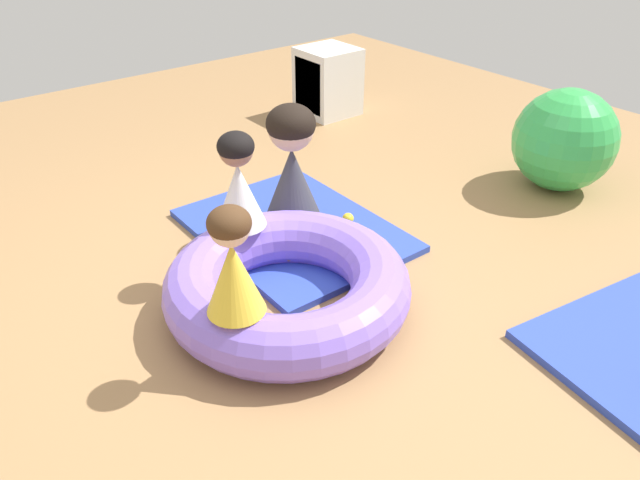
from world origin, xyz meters
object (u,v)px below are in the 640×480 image
inflatable_cushion (287,285)px  play_ball_green (365,241)px  child_in_yellow (233,263)px  adult_seated (292,171)px  play_ball_orange_second (221,228)px  storage_cube (326,82)px  exercise_ball_large (564,140)px  play_ball_orange (289,252)px  play_ball_yellow (348,219)px  child_in_white (238,181)px

inflatable_cushion → play_ball_green: size_ratio=15.21×
child_in_yellow → adult_seated: 1.12m
play_ball_orange_second → storage_cube: size_ratio=0.11×
exercise_ball_large → play_ball_orange: bearing=-99.5°
play_ball_orange → play_ball_orange_second: play_ball_orange is taller
play_ball_orange → exercise_ball_large: bearing=80.5°
inflatable_cushion → play_ball_green: bearing=102.7°
play_ball_orange → exercise_ball_large: (0.33, 1.98, 0.24)m
adult_seated → storage_cube: size_ratio=1.34×
play_ball_yellow → child_in_yellow: bearing=-62.7°
child_in_yellow → play_ball_orange_second: bearing=-153.0°
play_ball_yellow → exercise_ball_large: bearing=73.7°
adult_seated → play_ball_orange: size_ratio=7.02×
exercise_ball_large → inflatable_cushion: bearing=-90.9°
adult_seated → storage_cube: adult_seated is taller
play_ball_green → exercise_ball_large: 1.60m
child_in_yellow → exercise_ball_large: bearing=146.1°
child_in_white → child_in_yellow: child_in_white is taller
play_ball_green → child_in_white: bearing=-113.8°
child_in_white → play_ball_orange: bearing=126.0°
inflatable_cushion → adult_seated: size_ratio=1.58×
play_ball_green → storage_cube: size_ratio=0.14×
child_in_yellow → play_ball_orange_second: 1.15m
child_in_yellow → play_ball_green: size_ratio=6.22×
inflatable_cushion → adult_seated: adult_seated is taller
child_in_white → child_in_yellow: bearing=31.1°
child_in_white → play_ball_orange: size_ratio=4.71×
play_ball_orange → child_in_yellow: bearing=-52.0°
inflatable_cushion → adult_seated: bearing=141.5°
child_in_white → play_ball_yellow: (0.02, 0.71, -0.46)m
adult_seated → inflatable_cushion: bearing=-64.5°
adult_seated → exercise_ball_large: size_ratio=1.12×
child_in_white → play_ball_orange_second: bearing=-126.1°
child_in_white → play_ball_yellow: child_in_white is taller
inflatable_cushion → child_in_yellow: child_in_yellow is taller
child_in_yellow → adult_seated: size_ratio=0.65×
play_ball_yellow → play_ball_green: 0.27m
play_ball_green → play_ball_orange: bearing=-111.0°
exercise_ball_large → storage_cube: exercise_ball_large is taller
exercise_ball_large → play_ball_orange_second: bearing=-111.0°
storage_cube → inflatable_cushion: bearing=-42.6°
play_ball_orange_second → adult_seated: bearing=59.9°
play_ball_green → adult_seated: bearing=-156.8°
child_in_white → inflatable_cushion: bearing=62.9°
child_in_white → exercise_ball_large: (0.45, 2.19, -0.20)m
adult_seated → exercise_ball_large: bearing=45.1°
inflatable_cushion → play_ball_orange: 0.38m
inflatable_cushion → play_ball_yellow: bearing=118.7°
adult_seated → exercise_ball_large: 1.86m
adult_seated → storage_cube: (-1.46, 1.42, -0.12)m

